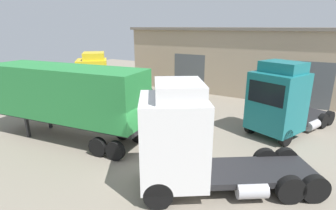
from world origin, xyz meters
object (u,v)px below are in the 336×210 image
object	(u,v)px
tractor_unit_white	(187,142)
tractor_unit_teal	(281,102)
tractor_unit_yellow	(99,78)
container_trailer_green	(67,94)

from	to	relation	value
tractor_unit_white	tractor_unit_teal	size ratio (longest dim) A/B	1.04
tractor_unit_yellow	tractor_unit_white	bearing A→B (deg)	104.45
container_trailer_green	tractor_unit_yellow	distance (m)	8.18
tractor_unit_white	tractor_unit_yellow	xyz separation A→B (m)	(-12.32, 7.69, -0.09)
tractor_unit_teal	tractor_unit_yellow	size ratio (longest dim) A/B	1.07
container_trailer_green	tractor_unit_teal	size ratio (longest dim) A/B	1.40
tractor_unit_white	container_trailer_green	size ratio (longest dim) A/B	0.74
tractor_unit_white	tractor_unit_yellow	size ratio (longest dim) A/B	1.12
container_trailer_green	tractor_unit_white	bearing A→B (deg)	165.70
container_trailer_green	tractor_unit_teal	world-z (taller)	tractor_unit_teal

